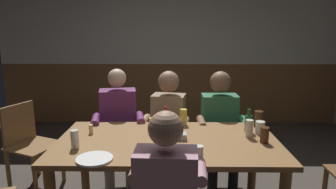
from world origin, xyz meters
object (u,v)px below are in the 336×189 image
Objects in this scene: condiment_caddy at (178,136)px; pint_glass_4 at (249,129)px; person_0 at (118,122)px; pint_glass_1 at (258,119)px; pint_glass_7 at (152,126)px; pint_glass_5 at (75,139)px; bottle_1 at (166,124)px; chair_empty_far_end at (28,142)px; person_2 at (220,123)px; pint_glass_0 at (199,153)px; pint_glass_6 at (183,117)px; table_candle at (91,129)px; dining_table at (168,151)px; plate_0 at (94,159)px; pint_glass_2 at (265,135)px; bottle_0 at (248,123)px; pint_glass_3 at (260,128)px; person_1 at (167,123)px.

pint_glass_4 reaches higher than condiment_caddy.
person_0 reaches higher than pint_glass_1.
pint_glass_5 is at bearing -150.18° from pint_glass_7.
chair_empty_far_end is at bearing 161.33° from bottle_1.
person_2 is 11.42× the size of pint_glass_0.
person_2 is 0.53m from pint_glass_6.
table_candle is 0.53× the size of pint_glass_6.
pint_glass_7 is (-0.97, -0.20, -0.00)m from pint_glass_1.
table_candle is 1.05m from pint_glass_0.
pint_glass_4 is 1.04× the size of pint_glass_7.
person_2 is at bearing 128.33° from pint_glass_1.
person_0 is at bearing 126.59° from dining_table.
chair_empty_far_end is 2.37m from pint_glass_1.
bottle_1 is at bearing 97.00° from dining_table.
pint_glass_1 reaches higher than pint_glass_0.
pint_glass_4 reaches higher than pint_glass_5.
pint_glass_7 reaches higher than dining_table.
person_2 is 8.12× the size of pint_glass_4.
plate_0 is at bearing -158.44° from pint_glass_4.
plate_0 is 2.41× the size of pint_glass_0.
chair_empty_far_end is 1.49m from pint_glass_7.
chair_empty_far_end is at bearing 162.86° from pint_glass_2.
pint_glass_5 is (-1.42, -0.40, -0.01)m from bottle_0.
person_2 is 0.67m from pint_glass_4.
pint_glass_2 is at bearing -12.27° from pint_glass_7.
pint_glass_6 reaches higher than dining_table.
chair_empty_far_end is 2.28m from pint_glass_4.
pint_glass_7 is (-0.94, -0.02, 0.02)m from pint_glass_3.
table_candle is 0.77m from condiment_caddy.
pint_glass_5 is at bearing -169.42° from pint_glass_4.
chair_empty_far_end is at bearing 158.39° from condiment_caddy.
person_2 is at bearing 39.82° from pint_glass_7.
chair_empty_far_end is 1.01m from table_candle.
pint_glass_4 is at bearing -100.90° from bottle_0.
pint_glass_5 is at bearing -154.20° from bottle_1.
pint_glass_2 is (0.06, -0.27, -0.02)m from bottle_0.
dining_table is 7.06× the size of plate_0.
dining_table is 0.26m from pint_glass_7.
person_1 reaches higher than dining_table.
person_1 reaches higher than pint_glass_4.
person_2 reaches higher than bottle_1.
person_1 is at bearing 89.40° from bottle_1.
pint_glass_6 is 1.04× the size of pint_glass_7.
chair_empty_far_end is at bearing -5.57° from person_0.
person_1 is 15.28× the size of table_candle.
pint_glass_7 is (-0.22, 0.12, 0.05)m from condiment_caddy.
person_2 is at bearing 52.65° from dining_table.
person_1 is 5.01× the size of bottle_1.
pint_glass_5 is at bearing 69.32° from person_0.
bottle_1 reaches higher than dining_table.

